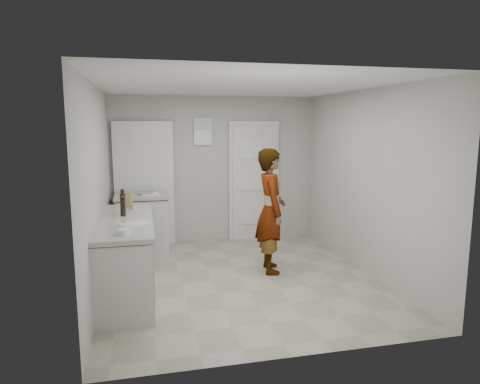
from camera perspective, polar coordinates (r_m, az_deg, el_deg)
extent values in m
plane|color=gray|center=(5.81, 0.07, -11.44)|extent=(4.00, 4.00, 0.00)
plane|color=#ACAAA2|center=(7.44, -3.42, 3.01)|extent=(3.50, 0.00, 3.50)
plane|color=#ACAAA2|center=(3.60, 7.29, -3.58)|extent=(3.50, 0.00, 3.50)
plane|color=#ACAAA2|center=(5.38, -18.40, 0.22)|extent=(0.00, 4.00, 4.00)
plane|color=#ACAAA2|center=(6.13, 16.23, 1.36)|extent=(0.00, 4.00, 4.00)
plane|color=silver|center=(5.46, 0.07, 13.97)|extent=(4.00, 4.00, 0.00)
cube|color=silver|center=(7.55, 1.93, 1.20)|extent=(0.80, 0.05, 2.00)
cube|color=silver|center=(7.58, 1.88, 1.46)|extent=(0.90, 0.04, 2.10)
sphere|color=tan|center=(7.60, 4.43, 0.85)|extent=(0.07, 0.07, 0.07)
cube|color=white|center=(7.34, -4.98, 8.00)|extent=(0.30, 0.02, 0.45)
cube|color=black|center=(7.34, -12.64, 0.91)|extent=(0.90, 0.05, 2.04)
cube|color=silver|center=(7.31, -12.64, 0.96)|extent=(0.98, 0.02, 2.10)
cube|color=silver|center=(5.35, -14.92, -8.70)|extent=(0.60, 1.90, 0.86)
cube|color=black|center=(5.48, -14.75, -12.59)|extent=(0.56, 1.86, 0.08)
cube|color=#AAA69B|center=(5.23, -15.13, -3.78)|extent=(0.64, 1.96, 0.05)
cube|color=silver|center=(7.03, -12.85, -4.34)|extent=(0.80, 0.55, 0.86)
cube|color=black|center=(7.13, -12.74, -7.39)|extent=(0.75, 0.54, 0.08)
cube|color=#AAA69B|center=(6.94, -12.99, -0.56)|extent=(0.84, 0.61, 0.05)
imported|color=silver|center=(5.89, 4.13, -2.50)|extent=(0.47, 0.66, 1.71)
cube|color=#A77F53|center=(5.94, -14.82, -1.04)|extent=(0.13, 0.09, 0.20)
cylinder|color=tan|center=(5.77, -14.17, -1.86)|extent=(0.06, 0.06, 0.09)
cylinder|color=black|center=(5.38, -15.35, -2.06)|extent=(0.06, 0.06, 0.20)
sphere|color=black|center=(5.36, -15.40, -0.72)|extent=(0.05, 0.05, 0.05)
cylinder|color=black|center=(5.59, -15.36, -1.42)|extent=(0.07, 0.07, 0.25)
sphere|color=black|center=(5.56, -15.43, 0.11)|extent=(0.06, 0.06, 0.06)
cube|color=silver|center=(4.74, -13.84, -4.40)|extent=(0.36, 0.30, 0.06)
cube|color=white|center=(4.74, -13.84, -4.48)|extent=(0.32, 0.26, 0.04)
cylinder|color=silver|center=(4.51, -15.28, -5.13)|extent=(0.14, 0.14, 0.06)
sphere|color=white|center=(4.50, -15.54, -5.17)|extent=(0.05, 0.05, 0.05)
sphere|color=white|center=(4.52, -15.02, -5.09)|extent=(0.05, 0.05, 0.05)
cube|color=white|center=(7.00, -11.89, -0.19)|extent=(0.29, 0.37, 0.01)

